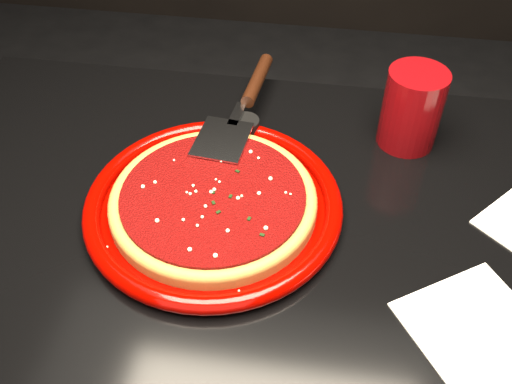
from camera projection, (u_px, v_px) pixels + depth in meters
The scene contains 11 objects.
table at pixel (261, 361), 1.10m from camera, with size 1.20×0.80×0.75m, color black.
plate at pixel (214, 204), 0.86m from camera, with size 0.39×0.39×0.03m, color #6F0200.
pizza_crust at pixel (213, 202), 0.85m from camera, with size 0.31×0.31×0.02m, color olive.
pizza_crust_rim at pixel (213, 199), 0.85m from camera, with size 0.31×0.31×0.02m, color olive.
pizza_sauce at pixel (213, 196), 0.84m from camera, with size 0.28×0.28×0.01m, color #6D0A09.
parmesan_dusting at pixel (213, 192), 0.84m from camera, with size 0.27×0.27×0.01m, color beige, non-canonical shape.
basil_flecks at pixel (213, 193), 0.84m from camera, with size 0.24×0.24×0.00m, color black, non-canonical shape.
pizza_server at pixel (243, 105), 0.98m from camera, with size 0.10×0.35×0.03m, color silver, non-canonical shape.
cup at pixel (412, 109), 0.94m from camera, with size 0.10×0.10×0.14m, color maroon.
napkin_a at pixel (478, 331), 0.72m from camera, with size 0.16×0.16×0.00m, color white.
ramekin at pixel (245, 129), 0.98m from camera, with size 0.05×0.05×0.04m, color black.
Camera 1 is at (0.07, -0.54, 1.38)m, focal length 40.00 mm.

